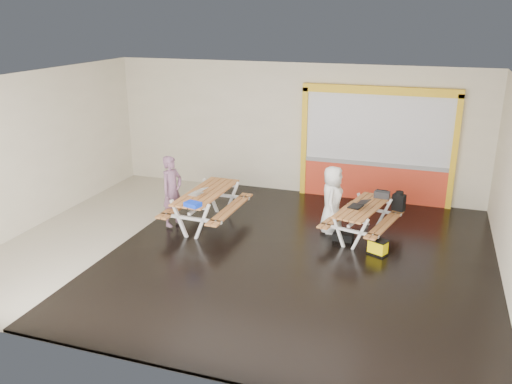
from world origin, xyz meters
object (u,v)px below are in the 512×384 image
(laptop_left, at_px, (198,192))
(toolbox, at_px, (382,195))
(picnic_table_left, at_px, (207,200))
(dark_case, at_px, (343,236))
(laptop_right, at_px, (358,205))
(person_right, at_px, (332,200))
(picnic_table_right, at_px, (362,214))
(blue_pouch, at_px, (193,204))
(person_left, at_px, (172,191))
(fluke_bag, at_px, (378,247))
(backpack, at_px, (399,201))

(laptop_left, bearing_deg, toolbox, 19.39)
(picnic_table_left, xyz_separation_m, dark_case, (3.14, 0.15, -0.53))
(laptop_right, bearing_deg, picnic_table_left, -174.13)
(person_right, bearing_deg, laptop_left, 100.70)
(person_right, bearing_deg, laptop_right, -109.42)
(picnic_table_left, height_order, picnic_table_right, picnic_table_left)
(laptop_right, bearing_deg, blue_pouch, -157.57)
(person_left, distance_m, fluke_bag, 4.67)
(blue_pouch, bearing_deg, dark_case, 20.84)
(person_right, relative_size, fluke_bag, 3.50)
(blue_pouch, distance_m, toolbox, 4.24)
(laptop_left, relative_size, dark_case, 0.93)
(picnic_table_left, bearing_deg, person_right, 10.41)
(person_right, height_order, blue_pouch, person_right)
(picnic_table_left, height_order, laptop_left, laptop_left)
(laptop_right, bearing_deg, backpack, 47.32)
(picnic_table_left, bearing_deg, dark_case, 2.68)
(laptop_right, bearing_deg, picnic_table_right, 50.04)
(laptop_right, distance_m, blue_pouch, 3.53)
(picnic_table_right, bearing_deg, blue_pouch, -156.63)
(blue_pouch, bearing_deg, backpack, 28.52)
(picnic_table_right, distance_m, laptop_right, 0.27)
(laptop_right, xyz_separation_m, backpack, (0.79, 0.85, -0.12))
(blue_pouch, height_order, dark_case, blue_pouch)
(person_left, xyz_separation_m, toolbox, (4.50, 1.45, -0.06))
(picnic_table_right, xyz_separation_m, blue_pouch, (-3.34, -1.44, 0.33))
(picnic_table_right, bearing_deg, laptop_right, -129.96)
(person_left, xyz_separation_m, person_right, (3.48, 0.84, -0.10))
(person_left, bearing_deg, toolbox, -56.44)
(laptop_right, distance_m, fluke_bag, 1.07)
(person_left, relative_size, laptop_right, 3.39)
(person_left, bearing_deg, dark_case, -67.27)
(backpack, xyz_separation_m, dark_case, (-1.04, -1.05, -0.56))
(person_left, bearing_deg, backpack, -56.89)
(blue_pouch, relative_size, toolbox, 0.93)
(picnic_table_right, height_order, laptop_right, laptop_right)
(person_left, distance_m, toolbox, 4.72)
(picnic_table_left, relative_size, laptop_left, 5.59)
(laptop_left, bearing_deg, fluke_bag, -1.61)
(person_left, bearing_deg, person_right, -60.77)
(picnic_table_left, height_order, laptop_right, laptop_right)
(backpack, bearing_deg, dark_case, -134.64)
(picnic_table_right, bearing_deg, laptop_left, -168.98)
(toolbox, relative_size, backpack, 0.77)
(backpack, relative_size, dark_case, 1.07)
(picnic_table_left, distance_m, person_left, 0.80)
(person_left, xyz_separation_m, fluke_bag, (4.61, -0.04, -0.69))
(dark_case, bearing_deg, person_right, 133.27)
(laptop_right, height_order, blue_pouch, blue_pouch)
(toolbox, height_order, dark_case, toolbox)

